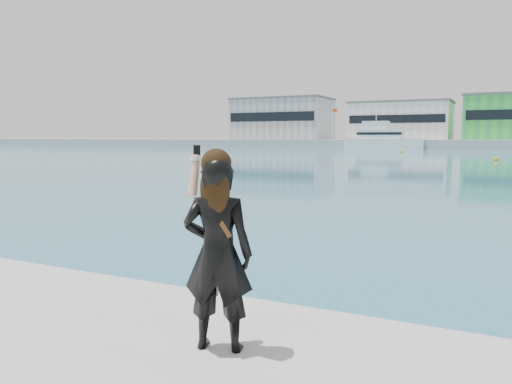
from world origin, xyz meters
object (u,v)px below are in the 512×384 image
Objects in this scene: buoy_near at (496,161)px; buoy_far at (402,152)px; motor_yacht at (382,138)px; woman at (217,248)px.

buoy_far is at bearing 119.61° from buoy_near.
motor_yacht is 113.25m from woman.
buoy_far is (-14.63, 25.74, 0.00)m from buoy_near.
buoy_far is 83.75m from woman.
motor_yacht is at bearing 108.48° from buoy_far.
woman is at bearing -80.90° from buoy_far.
buoy_near is at bearing -107.25° from woman.
woman is at bearing -91.40° from buoy_near.
buoy_far is (9.45, -28.27, -2.28)m from motor_yacht.
buoy_near is 56.99m from woman.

